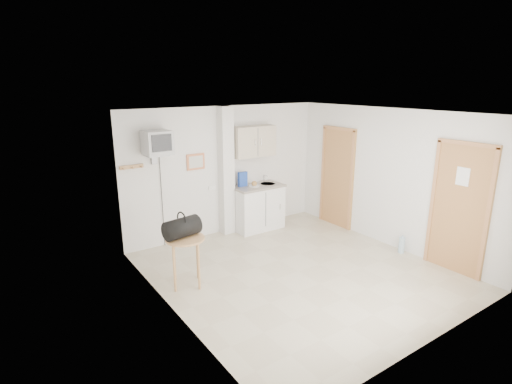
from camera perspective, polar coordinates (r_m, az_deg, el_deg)
ground at (r=6.56m, az=6.07°, el=-11.21°), size 4.50×4.50×0.00m
room_envelope at (r=6.25m, az=7.62°, el=2.42°), size 4.24×4.54×2.55m
kitchenette at (r=8.08m, az=0.09°, el=0.20°), size 1.03×0.58×2.10m
crt_television at (r=6.94m, az=-13.95°, el=6.75°), size 0.44×0.45×2.15m
round_table at (r=5.96m, az=-10.05°, el=-7.51°), size 0.57×0.57×0.75m
duffel_bag at (r=5.89m, az=-10.53°, el=-5.01°), size 0.57×0.38×0.39m
water_bottle at (r=7.58m, az=20.09°, el=-7.13°), size 0.11×0.11×0.32m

